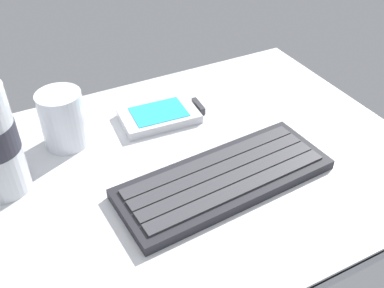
# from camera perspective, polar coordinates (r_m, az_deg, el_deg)

# --- Properties ---
(ground_plane) EXTENTS (0.64, 0.48, 0.03)m
(ground_plane) POSITION_cam_1_polar(r_m,az_deg,el_deg) (0.63, 0.10, -2.97)
(ground_plane) COLOR silver
(keyboard) EXTENTS (0.30, 0.13, 0.02)m
(keyboard) POSITION_cam_1_polar(r_m,az_deg,el_deg) (0.59, 4.24, -4.43)
(keyboard) COLOR #232328
(keyboard) RESTS_ON ground_plane
(handheld_device) EXTENTS (0.13, 0.08, 0.02)m
(handheld_device) POSITION_cam_1_polar(r_m,az_deg,el_deg) (0.70, -3.82, 3.84)
(handheld_device) COLOR silver
(handheld_device) RESTS_ON ground_plane
(juice_cup) EXTENTS (0.06, 0.06, 0.09)m
(juice_cup) POSITION_cam_1_polar(r_m,az_deg,el_deg) (0.66, -16.34, 2.86)
(juice_cup) COLOR silver
(juice_cup) RESTS_ON ground_plane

